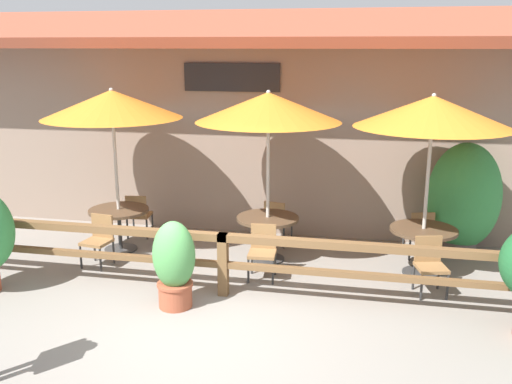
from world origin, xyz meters
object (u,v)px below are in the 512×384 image
object	(u,v)px
patio_umbrella_far	(433,112)
dining_table_far	(423,237)
dining_table_near	(119,217)
potted_plant_tall_tropical	(174,264)
chair_near_wallside	(138,213)
chair_middle_wallside	(277,220)
potted_plant_entrance_palm	(464,198)
chair_near_streetside	(99,238)
patio_umbrella_near	(112,104)
chair_middle_streetside	(263,249)
dining_table_middle	(268,225)
chair_far_streetside	(430,263)
patio_umbrella_middle	(268,107)
chair_far_wallside	(419,232)

from	to	relation	value
patio_umbrella_far	dining_table_far	world-z (taller)	patio_umbrella_far
dining_table_near	potted_plant_tall_tropical	world-z (taller)	potted_plant_tall_tropical
chair_near_wallside	chair_middle_wallside	world-z (taller)	same
potted_plant_entrance_palm	chair_near_streetside	bearing A→B (deg)	-163.61
patio_umbrella_near	dining_table_far	size ratio (longest dim) A/B	2.74
chair_middle_streetside	dining_table_middle	bearing A→B (deg)	90.46
chair_far_streetside	patio_umbrella_far	bearing A→B (deg)	80.36
chair_far_streetside	potted_plant_tall_tropical	size ratio (longest dim) A/B	0.68
dining_table_near	dining_table_middle	bearing A→B (deg)	1.14
chair_near_streetside	chair_middle_streetside	size ratio (longest dim) A/B	1.00
chair_middle_streetside	potted_plant_tall_tropical	world-z (taller)	potted_plant_tall_tropical
patio_umbrella_near	patio_umbrella_middle	world-z (taller)	same
dining_table_middle	dining_table_near	bearing A→B (deg)	-178.86
patio_umbrella_far	dining_table_far	size ratio (longest dim) A/B	2.74
chair_middle_streetside	chair_far_wallside	size ratio (longest dim) A/B	1.00
chair_near_streetside	patio_umbrella_far	size ratio (longest dim) A/B	0.29
patio_umbrella_near	chair_middle_wallside	world-z (taller)	patio_umbrella_near
dining_table_near	chair_near_streetside	distance (m)	0.75
chair_middle_wallside	chair_far_wallside	world-z (taller)	same
patio_umbrella_far	potted_plant_tall_tropical	xyz separation A→B (m)	(-3.48, -1.93, -1.97)
chair_middle_streetside	patio_umbrella_far	distance (m)	3.33
chair_near_streetside	potted_plant_entrance_palm	bearing A→B (deg)	24.67
patio_umbrella_near	dining_table_near	xyz separation A→B (m)	(0.00, 0.00, -1.99)
patio_umbrella_near	chair_near_streetside	xyz separation A→B (m)	(-0.03, -0.74, -2.14)
patio_umbrella_near	patio_umbrella_far	size ratio (longest dim) A/B	1.00
chair_middle_streetside	potted_plant_entrance_palm	distance (m)	3.69
chair_near_streetside	chair_far_streetside	size ratio (longest dim) A/B	1.00
patio_umbrella_middle	chair_middle_wallside	xyz separation A→B (m)	(0.03, 0.78, -2.14)
chair_far_wallside	potted_plant_tall_tropical	size ratio (longest dim) A/B	0.68
chair_middle_streetside	chair_middle_wallside	xyz separation A→B (m)	(-0.03, 1.55, 0.00)
dining_table_near	chair_near_streetside	size ratio (longest dim) A/B	1.25
chair_near_wallside	chair_middle_streetside	size ratio (longest dim) A/B	1.00
chair_near_wallside	dining_table_far	xyz separation A→B (m)	(5.17, -0.80, 0.14)
chair_far_streetside	dining_table_near	bearing A→B (deg)	157.58
dining_table_middle	patio_umbrella_near	bearing A→B (deg)	-178.86
patio_umbrella_near	potted_plant_tall_tropical	distance (m)	3.29
chair_middle_streetside	chair_near_streetside	bearing A→B (deg)	176.18
patio_umbrella_middle	potted_plant_entrance_palm	bearing A→B (deg)	16.48
dining_table_far	potted_plant_entrance_palm	world-z (taller)	potted_plant_entrance_palm
chair_near_streetside	chair_far_streetside	distance (m)	5.30
patio_umbrella_near	dining_table_middle	size ratio (longest dim) A/B	2.74
chair_far_streetside	potted_plant_entrance_palm	size ratio (longest dim) A/B	0.43
dining_table_far	potted_plant_entrance_palm	bearing A→B (deg)	55.91
dining_table_middle	chair_near_wallside	bearing A→B (deg)	165.43
dining_table_near	patio_umbrella_near	bearing A→B (deg)	180.00
patio_umbrella_middle	chair_middle_streetside	distance (m)	2.27
patio_umbrella_middle	chair_far_wallside	distance (m)	3.38
patio_umbrella_near	dining_table_near	distance (m)	1.99
patio_umbrella_far	chair_far_streetside	world-z (taller)	patio_umbrella_far
potted_plant_tall_tropical	patio_umbrella_near	bearing A→B (deg)	131.18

